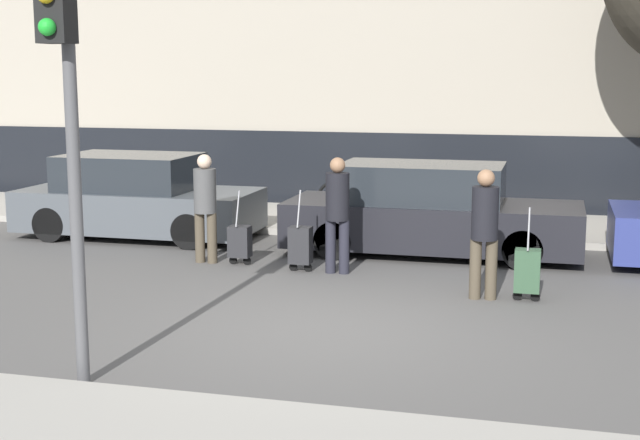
{
  "coord_description": "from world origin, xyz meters",
  "views": [
    {
      "loc": [
        2.36,
        -9.41,
        2.9
      ],
      "look_at": [
        -0.6,
        1.8,
        0.95
      ],
      "focal_mm": 50.0,
      "sensor_mm": 36.0,
      "label": 1
    }
  ],
  "objects_px": {
    "pedestrian_center": "(337,208)",
    "trolley_left": "(240,242)",
    "parked_car_0": "(137,199)",
    "pedestrian_left": "(205,202)",
    "parked_car_1": "(429,213)",
    "trolley_right": "(527,271)",
    "pedestrian_right": "(485,226)",
    "traffic_light": "(64,83)",
    "parked_bicycle": "(362,200)",
    "trolley_center": "(300,245)"
  },
  "relations": [
    {
      "from": "trolley_left",
      "to": "traffic_light",
      "type": "xyz_separation_m",
      "value": [
        0.35,
        -5.38,
        2.44
      ]
    },
    {
      "from": "parked_car_0",
      "to": "parked_bicycle",
      "type": "xyz_separation_m",
      "value": [
        3.58,
        2.13,
        -0.18
      ]
    },
    {
      "from": "pedestrian_center",
      "to": "traffic_light",
      "type": "xyz_separation_m",
      "value": [
        -1.21,
        -5.2,
        1.84
      ]
    },
    {
      "from": "parked_car_0",
      "to": "traffic_light",
      "type": "relative_size",
      "value": 1.05
    },
    {
      "from": "pedestrian_center",
      "to": "trolley_center",
      "type": "height_order",
      "value": "pedestrian_center"
    },
    {
      "from": "parked_car_1",
      "to": "trolley_right",
      "type": "bearing_deg",
      "value": -58.09
    },
    {
      "from": "trolley_left",
      "to": "parked_bicycle",
      "type": "xyz_separation_m",
      "value": [
        1.05,
        3.84,
        0.14
      ]
    },
    {
      "from": "traffic_light",
      "to": "pedestrian_center",
      "type": "bearing_deg",
      "value": 76.89
    },
    {
      "from": "pedestrian_center",
      "to": "trolley_left",
      "type": "bearing_deg",
      "value": 171.38
    },
    {
      "from": "parked_car_1",
      "to": "pedestrian_left",
      "type": "bearing_deg",
      "value": -155.29
    },
    {
      "from": "pedestrian_right",
      "to": "trolley_right",
      "type": "bearing_deg",
      "value": 179.95
    },
    {
      "from": "parked_car_0",
      "to": "trolley_left",
      "type": "bearing_deg",
      "value": -34.03
    },
    {
      "from": "parked_car_0",
      "to": "trolley_left",
      "type": "relative_size",
      "value": 3.66
    },
    {
      "from": "pedestrian_right",
      "to": "traffic_light",
      "type": "xyz_separation_m",
      "value": [
        -3.37,
        -4.23,
        1.84
      ]
    },
    {
      "from": "pedestrian_left",
      "to": "pedestrian_center",
      "type": "bearing_deg",
      "value": 175.73
    },
    {
      "from": "pedestrian_center",
      "to": "pedestrian_left",
      "type": "bearing_deg",
      "value": 172.85
    },
    {
      "from": "pedestrian_left",
      "to": "trolley_center",
      "type": "xyz_separation_m",
      "value": [
        1.56,
        -0.21,
        -0.55
      ]
    },
    {
      "from": "parked_car_0",
      "to": "pedestrian_right",
      "type": "height_order",
      "value": "pedestrian_right"
    },
    {
      "from": "trolley_left",
      "to": "trolley_center",
      "type": "relative_size",
      "value": 0.94
    },
    {
      "from": "pedestrian_center",
      "to": "trolley_center",
      "type": "bearing_deg",
      "value": -179.94
    },
    {
      "from": "trolley_center",
      "to": "traffic_light",
      "type": "height_order",
      "value": "traffic_light"
    },
    {
      "from": "parked_car_1",
      "to": "traffic_light",
      "type": "bearing_deg",
      "value": -108.54
    },
    {
      "from": "pedestrian_left",
      "to": "trolley_left",
      "type": "xyz_separation_m",
      "value": [
        0.55,
        -0.01,
        -0.59
      ]
    },
    {
      "from": "trolley_right",
      "to": "pedestrian_right",
      "type": "bearing_deg",
      "value": -175.14
    },
    {
      "from": "trolley_center",
      "to": "parked_bicycle",
      "type": "distance_m",
      "value": 4.05
    },
    {
      "from": "parked_bicycle",
      "to": "trolley_right",
      "type": "bearing_deg",
      "value": -56.99
    },
    {
      "from": "pedestrian_left",
      "to": "pedestrian_right",
      "type": "bearing_deg",
      "value": 165.85
    },
    {
      "from": "pedestrian_center",
      "to": "traffic_light",
      "type": "height_order",
      "value": "traffic_light"
    },
    {
      "from": "parked_car_0",
      "to": "trolley_left",
      "type": "height_order",
      "value": "parked_car_0"
    },
    {
      "from": "pedestrian_right",
      "to": "parked_bicycle",
      "type": "relative_size",
      "value": 0.95
    },
    {
      "from": "pedestrian_center",
      "to": "parked_bicycle",
      "type": "relative_size",
      "value": 0.95
    },
    {
      "from": "pedestrian_left",
      "to": "pedestrian_center",
      "type": "height_order",
      "value": "pedestrian_center"
    },
    {
      "from": "parked_car_0",
      "to": "trolley_center",
      "type": "relative_size",
      "value": 3.45
    },
    {
      "from": "trolley_center",
      "to": "parked_bicycle",
      "type": "xyz_separation_m",
      "value": [
        0.04,
        4.04,
        0.1
      ]
    },
    {
      "from": "pedestrian_center",
      "to": "traffic_light",
      "type": "distance_m",
      "value": 5.64
    },
    {
      "from": "pedestrian_center",
      "to": "parked_car_0",
      "type": "bearing_deg",
      "value": 153.33
    },
    {
      "from": "trolley_left",
      "to": "parked_bicycle",
      "type": "height_order",
      "value": "trolley_left"
    },
    {
      "from": "pedestrian_left",
      "to": "trolley_right",
      "type": "bearing_deg",
      "value": 168.04
    },
    {
      "from": "trolley_center",
      "to": "pedestrian_right",
      "type": "relative_size",
      "value": 0.72
    },
    {
      "from": "parked_car_1",
      "to": "trolley_left",
      "type": "relative_size",
      "value": 4.09
    },
    {
      "from": "parked_bicycle",
      "to": "parked_car_0",
      "type": "bearing_deg",
      "value": -149.25
    },
    {
      "from": "trolley_right",
      "to": "traffic_light",
      "type": "xyz_separation_m",
      "value": [
        -3.91,
        -4.28,
        2.4
      ]
    },
    {
      "from": "parked_car_1",
      "to": "trolley_left",
      "type": "bearing_deg",
      "value": -150.76
    },
    {
      "from": "parked_car_1",
      "to": "trolley_center",
      "type": "distance_m",
      "value": 2.37
    },
    {
      "from": "traffic_light",
      "to": "pedestrian_right",
      "type": "bearing_deg",
      "value": 51.51
    },
    {
      "from": "parked_car_0",
      "to": "pedestrian_left",
      "type": "xyz_separation_m",
      "value": [
        1.98,
        -1.7,
        0.27
      ]
    },
    {
      "from": "trolley_left",
      "to": "traffic_light",
      "type": "relative_size",
      "value": 0.29
    },
    {
      "from": "parked_car_1",
      "to": "trolley_left",
      "type": "height_order",
      "value": "parked_car_1"
    },
    {
      "from": "parked_car_0",
      "to": "trolley_center",
      "type": "height_order",
      "value": "parked_car_0"
    },
    {
      "from": "pedestrian_right",
      "to": "parked_bicycle",
      "type": "height_order",
      "value": "pedestrian_right"
    }
  ]
}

